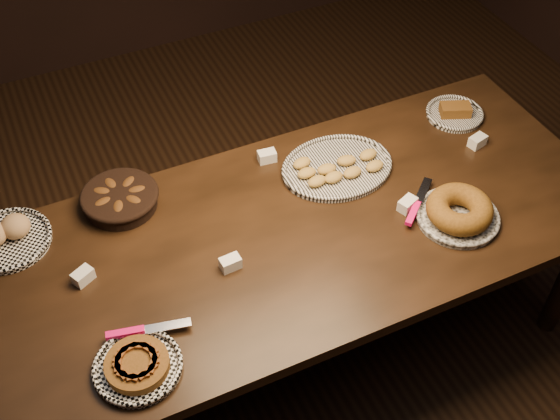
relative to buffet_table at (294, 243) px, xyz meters
name	(u,v)px	position (x,y,z in m)	size (l,w,h in m)	color
ground	(292,346)	(0.00, 0.00, -0.68)	(5.00, 5.00, 0.00)	black
buffet_table	(294,243)	(0.00, 0.00, 0.00)	(2.40, 1.00, 0.75)	black
apple_tart_plate	(137,365)	(-0.68, -0.31, 0.09)	(0.34, 0.28, 0.05)	white
madeleine_platter	(337,167)	(0.29, 0.21, 0.09)	(0.44, 0.36, 0.05)	black
bundt_cake_plate	(459,212)	(0.56, -0.20, 0.11)	(0.35, 0.37, 0.10)	black
croissant_basket	(120,198)	(-0.53, 0.38, 0.12)	(0.29, 0.29, 0.07)	black
bread_roll_plate	(6,236)	(-0.94, 0.38, 0.10)	(0.31, 0.31, 0.09)	white
loaf_plate	(455,113)	(0.90, 0.30, 0.09)	(0.24, 0.24, 0.06)	black
tent_cards	(301,204)	(0.07, 0.09, 0.10)	(1.69, 0.52, 0.04)	white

